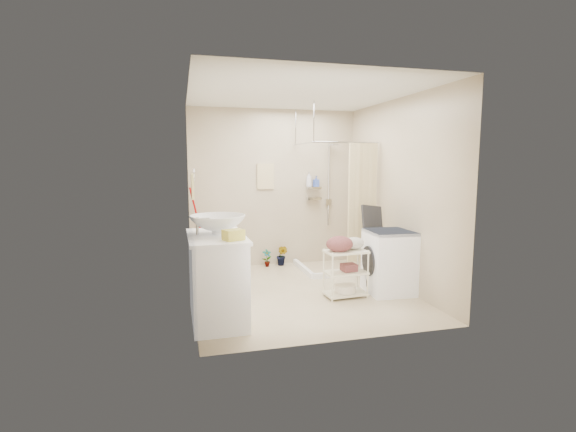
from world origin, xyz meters
name	(u,v)px	position (x,y,z in m)	size (l,w,h in m)	color
floor	(300,292)	(0.00, 0.00, 0.00)	(3.20, 3.20, 0.00)	beige
ceiling	(301,93)	(0.00, 0.00, 2.60)	(2.80, 3.20, 0.04)	silver
wall_back	(274,188)	(0.00, 1.60, 1.30)	(2.80, 0.04, 2.60)	#BBAD91
wall_front	(348,208)	(0.00, -1.60, 1.30)	(2.80, 0.04, 2.60)	#BBAD91
wall_left	(191,198)	(-1.40, 0.00, 1.30)	(0.04, 3.20, 2.60)	#BBAD91
wall_right	(397,193)	(1.40, 0.00, 1.30)	(0.04, 3.20, 2.60)	#BBAD91
vanity	(217,278)	(-1.16, -0.73, 0.47)	(0.60, 1.08, 0.95)	white
sink	(218,224)	(-1.14, -0.66, 1.05)	(0.61, 0.61, 0.21)	silver
counter_basket	(233,235)	(-1.02, -1.07, 1.00)	(0.19, 0.15, 0.11)	gold
floor_basket	(240,322)	(-0.96, -1.05, 0.07)	(0.28, 0.21, 0.15)	yellow
toilet	(218,263)	(-1.04, 0.54, 0.33)	(0.37, 0.65, 0.67)	white
mop	(198,230)	(-1.28, 1.47, 0.67)	(0.13, 0.13, 1.33)	#9F0404
potted_plant_a	(267,258)	(-0.16, 1.45, 0.15)	(0.15, 0.10, 0.29)	brown
potted_plant_b	(282,255)	(0.10, 1.47, 0.17)	(0.19, 0.15, 0.34)	#994A22
hanging_towel	(266,176)	(-0.15, 1.58, 1.50)	(0.28, 0.03, 0.42)	#CAB78C
towel_ring	(193,185)	(-1.38, -0.20, 1.47)	(0.04, 0.22, 0.34)	#F4EB9B
tp_holder	(195,243)	(-1.36, 0.05, 0.72)	(0.08, 0.12, 0.14)	white
shower	(333,205)	(0.85, 1.05, 1.05)	(1.10, 1.10, 2.10)	white
shampoo_bottle_a	(309,179)	(0.59, 1.52, 1.44)	(0.10, 0.10, 0.25)	silver
shampoo_bottle_b	(316,181)	(0.71, 1.52, 1.41)	(0.08, 0.08, 0.18)	#3853AF
washing_machine	(389,262)	(1.14, -0.31, 0.42)	(0.57, 0.59, 0.84)	white
laundry_rack	(346,269)	(0.51, -0.34, 0.37)	(0.53, 0.31, 0.73)	white
ironing_board	(374,245)	(1.05, -0.03, 0.59)	(0.33, 0.10, 1.18)	black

